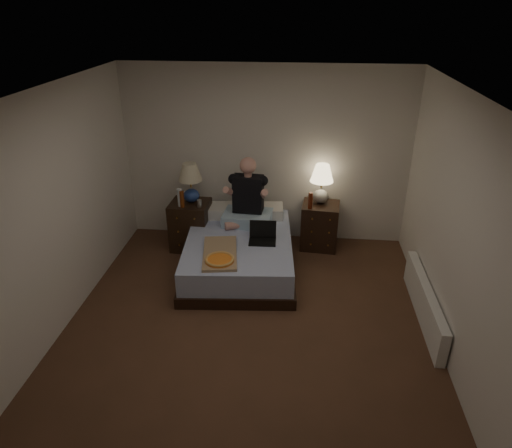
# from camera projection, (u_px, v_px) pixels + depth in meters

# --- Properties ---
(floor) EXTENTS (4.00, 4.50, 0.00)m
(floor) POSITION_uv_depth(u_px,v_px,m) (248.00, 331.00, 4.94)
(floor) COLOR brown
(floor) RESTS_ON ground
(ceiling) EXTENTS (4.00, 4.50, 0.00)m
(ceiling) POSITION_uv_depth(u_px,v_px,m) (245.00, 96.00, 3.83)
(ceiling) COLOR white
(ceiling) RESTS_ON ground
(wall_back) EXTENTS (4.00, 0.00, 2.50)m
(wall_back) POSITION_uv_depth(u_px,v_px,m) (266.00, 156.00, 6.39)
(wall_back) COLOR silver
(wall_back) RESTS_ON ground
(wall_front) EXTENTS (4.00, 0.00, 2.50)m
(wall_front) POSITION_uv_depth(u_px,v_px,m) (196.00, 422.00, 2.38)
(wall_front) COLOR silver
(wall_front) RESTS_ON ground
(wall_left) EXTENTS (0.00, 4.50, 2.50)m
(wall_left) POSITION_uv_depth(u_px,v_px,m) (49.00, 219.00, 4.57)
(wall_left) COLOR silver
(wall_left) RESTS_ON ground
(wall_right) EXTENTS (0.00, 4.50, 2.50)m
(wall_right) POSITION_uv_depth(u_px,v_px,m) (461.00, 238.00, 4.21)
(wall_right) COLOR silver
(wall_right) RESTS_ON ground
(bed) EXTENTS (1.49, 1.90, 0.45)m
(bed) POSITION_uv_depth(u_px,v_px,m) (239.00, 253.00, 6.00)
(bed) COLOR #576DAF
(bed) RESTS_ON floor
(nightstand_left) EXTENTS (0.55, 0.50, 0.69)m
(nightstand_left) POSITION_uv_depth(u_px,v_px,m) (191.00, 225.00, 6.47)
(nightstand_left) COLOR black
(nightstand_left) RESTS_ON floor
(nightstand_right) EXTENTS (0.55, 0.50, 0.66)m
(nightstand_right) POSITION_uv_depth(u_px,v_px,m) (320.00, 226.00, 6.49)
(nightstand_right) COLOR black
(nightstand_right) RESTS_ON floor
(lamp_left) EXTENTS (0.39, 0.39, 0.56)m
(lamp_left) POSITION_uv_depth(u_px,v_px,m) (191.00, 183.00, 6.22)
(lamp_left) COLOR navy
(lamp_left) RESTS_ON nightstand_left
(lamp_right) EXTENTS (0.37, 0.37, 0.56)m
(lamp_right) POSITION_uv_depth(u_px,v_px,m) (321.00, 184.00, 6.28)
(lamp_right) COLOR #98968F
(lamp_right) RESTS_ON nightstand_right
(water_bottle) EXTENTS (0.07, 0.07, 0.25)m
(water_bottle) POSITION_uv_depth(u_px,v_px,m) (180.00, 197.00, 6.16)
(water_bottle) COLOR silver
(water_bottle) RESTS_ON nightstand_left
(soda_can) EXTENTS (0.07, 0.07, 0.10)m
(soda_can) POSITION_uv_depth(u_px,v_px,m) (199.00, 203.00, 6.17)
(soda_can) COLOR #B6B6B0
(soda_can) RESTS_ON nightstand_left
(beer_bottle_left) EXTENTS (0.06, 0.06, 0.23)m
(beer_bottle_left) POSITION_uv_depth(u_px,v_px,m) (182.00, 199.00, 6.14)
(beer_bottle_left) COLOR #632B0E
(beer_bottle_left) RESTS_ON nightstand_left
(beer_bottle_right) EXTENTS (0.06, 0.06, 0.23)m
(beer_bottle_right) POSITION_uv_depth(u_px,v_px,m) (310.00, 201.00, 6.18)
(beer_bottle_right) COLOR #60210D
(beer_bottle_right) RESTS_ON nightstand_right
(person) EXTENTS (0.69, 0.56, 0.93)m
(person) POSITION_uv_depth(u_px,v_px,m) (247.00, 192.00, 6.08)
(person) COLOR black
(person) RESTS_ON bed
(laptop) EXTENTS (0.35, 0.29, 0.24)m
(laptop) POSITION_uv_depth(u_px,v_px,m) (262.00, 234.00, 5.75)
(laptop) COLOR black
(laptop) RESTS_ON bed
(pizza_box) EXTENTS (0.51, 0.81, 0.08)m
(pizza_box) POSITION_uv_depth(u_px,v_px,m) (220.00, 260.00, 5.32)
(pizza_box) COLOR #A28461
(pizza_box) RESTS_ON bed
(radiator) EXTENTS (0.10, 1.60, 0.40)m
(radiator) POSITION_uv_depth(u_px,v_px,m) (424.00, 303.00, 5.07)
(radiator) COLOR white
(radiator) RESTS_ON floor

